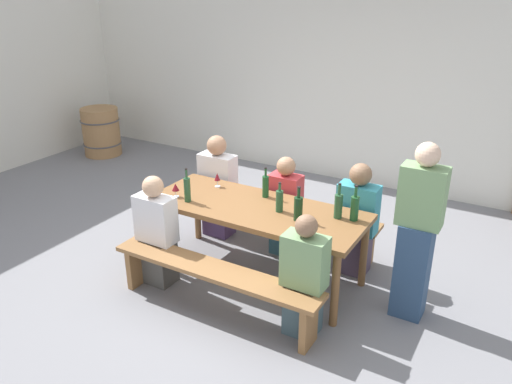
{
  "coord_description": "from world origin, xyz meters",
  "views": [
    {
      "loc": [
        2.21,
        -3.79,
        2.74
      ],
      "look_at": [
        0.0,
        0.0,
        0.9
      ],
      "focal_mm": 35.67,
      "sensor_mm": 36.0,
      "label": 1
    }
  ],
  "objects_px": {
    "wine_bottle_5": "(266,186)",
    "seated_guest_far_1": "(285,208)",
    "seated_guest_near_1": "(304,279)",
    "seated_guest_near_0": "(157,234)",
    "bench_far": "(289,216)",
    "wine_bottle_3": "(187,189)",
    "bench_near": "(214,278)",
    "seated_guest_far_2": "(357,222)",
    "tasting_table": "(256,214)",
    "wine_barrel": "(101,132)",
    "wine_bottle_1": "(355,208)",
    "wine_glass_0": "(217,177)",
    "standing_host": "(417,236)",
    "wine_bottle_4": "(298,208)",
    "wine_glass_1": "(176,188)",
    "seated_guest_far_0": "(218,189)",
    "wine_bottle_0": "(338,205)",
    "wine_bottle_2": "(279,201)"
  },
  "relations": [
    {
      "from": "seated_guest_near_0",
      "to": "bench_near",
      "type": "bearing_deg",
      "value": -101.25
    },
    {
      "from": "wine_glass_1",
      "to": "wine_barrel",
      "type": "xyz_separation_m",
      "value": [
        -3.35,
        2.19,
        -0.45
      ]
    },
    {
      "from": "bench_near",
      "to": "wine_glass_1",
      "type": "relative_size",
      "value": 14.35
    },
    {
      "from": "wine_barrel",
      "to": "seated_guest_far_1",
      "type": "bearing_deg",
      "value": -18.9
    },
    {
      "from": "tasting_table",
      "to": "standing_host",
      "type": "distance_m",
      "value": 1.48
    },
    {
      "from": "seated_guest_near_0",
      "to": "seated_guest_far_0",
      "type": "distance_m",
      "value": 1.14
    },
    {
      "from": "bench_near",
      "to": "standing_host",
      "type": "xyz_separation_m",
      "value": [
        1.47,
        0.85,
        0.41
      ]
    },
    {
      "from": "seated_guest_far_0",
      "to": "standing_host",
      "type": "bearing_deg",
      "value": 79.28
    },
    {
      "from": "wine_bottle_3",
      "to": "wine_glass_1",
      "type": "relative_size",
      "value": 2.42
    },
    {
      "from": "bench_far",
      "to": "seated_guest_far_2",
      "type": "xyz_separation_m",
      "value": [
        0.81,
        -0.15,
        0.2
      ]
    },
    {
      "from": "seated_guest_near_1",
      "to": "seated_guest_near_0",
      "type": "bearing_deg",
      "value": 90.0
    },
    {
      "from": "wine_glass_0",
      "to": "seated_guest_far_0",
      "type": "relative_size",
      "value": 0.13
    },
    {
      "from": "seated_guest_far_0",
      "to": "wine_bottle_4",
      "type": "bearing_deg",
      "value": 64.07
    },
    {
      "from": "wine_bottle_2",
      "to": "seated_guest_far_2",
      "type": "height_order",
      "value": "seated_guest_far_2"
    },
    {
      "from": "wine_glass_1",
      "to": "seated_guest_far_0",
      "type": "distance_m",
      "value": 0.81
    },
    {
      "from": "tasting_table",
      "to": "wine_glass_1",
      "type": "relative_size",
      "value": 15.07
    },
    {
      "from": "wine_bottle_5",
      "to": "wine_glass_0",
      "type": "bearing_deg",
      "value": -178.25
    },
    {
      "from": "seated_guest_near_1",
      "to": "standing_host",
      "type": "xyz_separation_m",
      "value": [
        0.69,
        0.7,
        0.26
      ]
    },
    {
      "from": "tasting_table",
      "to": "seated_guest_far_0",
      "type": "relative_size",
      "value": 1.78
    },
    {
      "from": "bench_far",
      "to": "wine_bottle_3",
      "type": "distance_m",
      "value": 1.25
    },
    {
      "from": "tasting_table",
      "to": "seated_guest_far_2",
      "type": "xyz_separation_m",
      "value": [
        0.81,
        0.57,
        -0.12
      ]
    },
    {
      "from": "tasting_table",
      "to": "seated_guest_far_1",
      "type": "relative_size",
      "value": 1.94
    },
    {
      "from": "bench_far",
      "to": "wine_bottle_4",
      "type": "bearing_deg",
      "value": -58.93
    },
    {
      "from": "bench_near",
      "to": "seated_guest_far_2",
      "type": "xyz_separation_m",
      "value": [
        0.81,
        1.28,
        0.2
      ]
    },
    {
      "from": "bench_near",
      "to": "seated_guest_near_0",
      "type": "bearing_deg",
      "value": 168.75
    },
    {
      "from": "wine_bottle_5",
      "to": "seated_guest_near_1",
      "type": "relative_size",
      "value": 0.29
    },
    {
      "from": "wine_bottle_3",
      "to": "wine_glass_1",
      "type": "distance_m",
      "value": 0.17
    },
    {
      "from": "tasting_table",
      "to": "wine_glass_0",
      "type": "relative_size",
      "value": 13.95
    },
    {
      "from": "bench_near",
      "to": "seated_guest_far_2",
      "type": "height_order",
      "value": "seated_guest_far_2"
    },
    {
      "from": "seated_guest_near_0",
      "to": "wine_glass_0",
      "type": "bearing_deg",
      "value": -11.01
    },
    {
      "from": "wine_glass_1",
      "to": "seated_guest_far_0",
      "type": "relative_size",
      "value": 0.12
    },
    {
      "from": "wine_bottle_5",
      "to": "seated_guest_far_1",
      "type": "relative_size",
      "value": 0.28
    },
    {
      "from": "bench_near",
      "to": "wine_glass_0",
      "type": "distance_m",
      "value": 1.23
    },
    {
      "from": "bench_far",
      "to": "seated_guest_far_2",
      "type": "distance_m",
      "value": 0.85
    },
    {
      "from": "wine_glass_0",
      "to": "wine_glass_1",
      "type": "height_order",
      "value": "wine_glass_0"
    },
    {
      "from": "seated_guest_far_2",
      "to": "wine_bottle_2",
      "type": "bearing_deg",
      "value": -45.98
    },
    {
      "from": "wine_glass_1",
      "to": "wine_barrel",
      "type": "relative_size",
      "value": 0.18
    },
    {
      "from": "wine_bottle_1",
      "to": "wine_glass_0",
      "type": "relative_size",
      "value": 2.21
    },
    {
      "from": "wine_bottle_3",
      "to": "wine_bottle_5",
      "type": "height_order",
      "value": "wine_bottle_3"
    },
    {
      "from": "wine_glass_1",
      "to": "bench_far",
      "type": "bearing_deg",
      "value": 48.67
    },
    {
      "from": "bench_far",
      "to": "wine_bottle_0",
      "type": "relative_size",
      "value": 6.01
    },
    {
      "from": "wine_bottle_1",
      "to": "wine_glass_1",
      "type": "relative_size",
      "value": 2.38
    },
    {
      "from": "tasting_table",
      "to": "seated_guest_near_0",
      "type": "relative_size",
      "value": 1.91
    },
    {
      "from": "bench_near",
      "to": "wine_bottle_1",
      "type": "distance_m",
      "value": 1.38
    },
    {
      "from": "tasting_table",
      "to": "bench_far",
      "type": "bearing_deg",
      "value": 90.0
    },
    {
      "from": "bench_near",
      "to": "wine_barrel",
      "type": "bearing_deg",
      "value": 146.83
    },
    {
      "from": "bench_near",
      "to": "wine_bottle_4",
      "type": "height_order",
      "value": "wine_bottle_4"
    },
    {
      "from": "wine_bottle_1",
      "to": "wine_bottle_3",
      "type": "relative_size",
      "value": 0.98
    },
    {
      "from": "wine_bottle_5",
      "to": "seated_guest_near_1",
      "type": "distance_m",
      "value": 1.21
    },
    {
      "from": "wine_bottle_1",
      "to": "seated_guest_far_0",
      "type": "xyz_separation_m",
      "value": [
        -1.73,
        0.38,
        -0.31
      ]
    }
  ]
}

